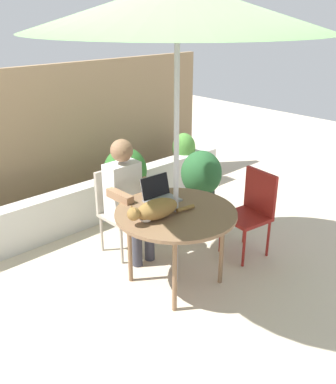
% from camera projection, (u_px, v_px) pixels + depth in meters
% --- Properties ---
extents(ground_plane, '(14.00, 14.00, 0.00)m').
position_uv_depth(ground_plane, '(175.00, 281.00, 4.01)').
color(ground_plane, beige).
extents(fence_back, '(4.92, 0.08, 1.77)m').
position_uv_depth(fence_back, '(48.00, 141.00, 5.15)').
color(fence_back, '#937756').
rests_on(fence_back, ground).
extents(planter_wall_low, '(4.43, 0.20, 0.49)m').
position_uv_depth(planter_wall_low, '(82.00, 206.00, 4.95)').
color(planter_wall_low, beige).
rests_on(planter_wall_low, ground).
extents(patio_table, '(1.07, 1.07, 0.73)m').
position_uv_depth(patio_table, '(176.00, 217.00, 3.75)').
color(patio_table, brown).
rests_on(patio_table, ground).
extents(patio_umbrella, '(2.30, 2.30, 2.53)m').
position_uv_depth(patio_umbrella, '(177.00, 7.00, 3.08)').
color(patio_umbrella, '#B7B7BC').
rests_on(patio_umbrella, ground).
extents(chair_occupied, '(0.40, 0.40, 0.88)m').
position_uv_depth(chair_occupied, '(118.00, 204.00, 4.37)').
color(chair_occupied, '#B2A899').
rests_on(chair_occupied, ground).
extents(chair_empty, '(0.45, 0.45, 0.88)m').
position_uv_depth(chair_empty, '(252.00, 207.00, 4.31)').
color(chair_empty, maroon).
rests_on(chair_empty, ground).
extents(person_seated, '(0.48, 0.48, 1.22)m').
position_uv_depth(person_seated, '(127.00, 193.00, 4.20)').
color(person_seated, white).
rests_on(person_seated, ground).
extents(laptop, '(0.31, 0.27, 0.21)m').
position_uv_depth(laptop, '(159.00, 193.00, 3.93)').
color(laptop, gray).
rests_on(laptop, patio_table).
extents(cat, '(0.65, 0.24, 0.17)m').
position_uv_depth(cat, '(154.00, 210.00, 3.55)').
color(cat, olive).
rests_on(cat, patio_table).
extents(potted_plant_near_fence, '(0.48, 0.48, 0.86)m').
position_uv_depth(potted_plant_near_fence, '(201.00, 182.00, 5.01)').
color(potted_plant_near_fence, '#595654').
rests_on(potted_plant_near_fence, ground).
extents(potted_plant_by_chair, '(0.33, 0.33, 0.77)m').
position_uv_depth(potted_plant_by_chair, '(184.00, 158.00, 6.06)').
color(potted_plant_by_chair, '#33383D').
rests_on(potted_plant_by_chair, ground).
extents(potted_plant_corner, '(0.51, 0.51, 0.86)m').
position_uv_depth(potted_plant_corner, '(126.00, 178.00, 5.12)').
color(potted_plant_corner, '#595654').
rests_on(potted_plant_corner, ground).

